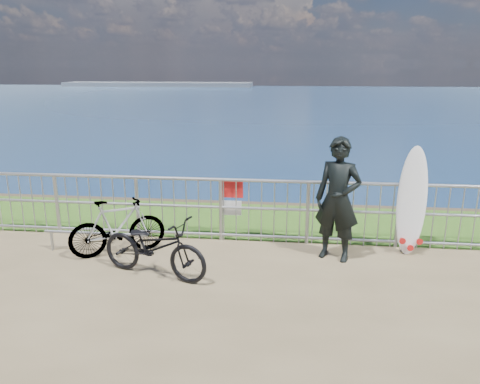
# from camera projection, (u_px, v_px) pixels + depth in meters

# --- Properties ---
(grass_strip) EXTENTS (120.00, 120.00, 0.00)m
(grass_strip) POSITION_uv_depth(u_px,v_px,m) (254.00, 220.00, 9.29)
(grass_strip) COLOR #2C5717
(grass_strip) RESTS_ON ground
(seascape) EXTENTS (260.00, 260.00, 5.00)m
(seascape) POSITION_uv_depth(u_px,v_px,m) (159.00, 86.00, 153.89)
(seascape) COLOR brown
(seascape) RESTS_ON ground
(railing) EXTENTS (10.06, 0.10, 1.13)m
(railing) POSITION_uv_depth(u_px,v_px,m) (250.00, 210.00, 8.08)
(railing) COLOR #979AA0
(railing) RESTS_ON ground
(surfer) EXTENTS (0.84, 0.70, 1.95)m
(surfer) POSITION_uv_depth(u_px,v_px,m) (338.00, 200.00, 7.26)
(surfer) COLOR black
(surfer) RESTS_ON ground
(surfboard) EXTENTS (0.56, 0.52, 1.76)m
(surfboard) POSITION_uv_depth(u_px,v_px,m) (412.00, 205.00, 7.57)
(surfboard) COLOR white
(surfboard) RESTS_ON ground
(bicycle_near) EXTENTS (1.82, 1.09, 0.90)m
(bicycle_near) POSITION_uv_depth(u_px,v_px,m) (154.00, 247.00, 6.77)
(bicycle_near) COLOR black
(bicycle_near) RESTS_ON ground
(bicycle_far) EXTENTS (1.56, 1.16, 0.93)m
(bicycle_far) POSITION_uv_depth(u_px,v_px,m) (117.00, 227.00, 7.56)
(bicycle_far) COLOR black
(bicycle_far) RESTS_ON ground
(bike_rack) EXTENTS (1.74, 0.05, 0.36)m
(bike_rack) POSITION_uv_depth(u_px,v_px,m) (96.00, 235.00, 7.65)
(bike_rack) COLOR #979AA0
(bike_rack) RESTS_ON ground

